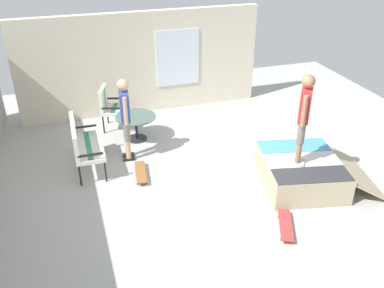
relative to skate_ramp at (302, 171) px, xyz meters
The scene contains 10 objects.
ground_plane 1.72m from the skate_ramp, 75.44° to the left, with size 12.00×12.00×0.10m, color #B2B2AD.
house_facade 4.83m from the skate_ramp, 26.66° to the left, with size 0.23×6.00×2.52m.
skate_ramp is the anchor object (origin of this frame).
patio_bench 4.26m from the skate_ramp, 65.30° to the left, with size 1.26×0.56×1.02m.
patio_chair_near_house 4.65m from the skate_ramp, 41.90° to the left, with size 0.76×0.71×1.02m.
patio_table 3.77m from the skate_ramp, 44.15° to the left, with size 0.90×0.90×0.57m.
person_watching 3.61m from the skate_ramp, 56.85° to the left, with size 0.48×0.27×1.75m.
person_skater 1.26m from the skate_ramp, 109.66° to the left, with size 0.41×0.36×1.68m.
skateboard_by_bench 3.09m from the skate_ramp, 67.59° to the left, with size 0.82×0.31×0.10m.
skateboard_spare 1.45m from the skate_ramp, 139.85° to the left, with size 0.81×0.51×0.10m.
Camera 1 is at (-6.15, 2.37, 4.54)m, focal length 39.41 mm.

